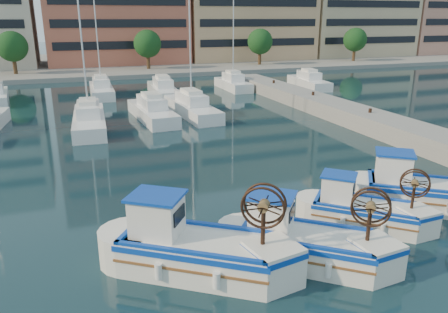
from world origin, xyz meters
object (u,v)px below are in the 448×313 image
(fishing_boat_a, at_px, (193,247))
(fishing_boat_b, at_px, (303,241))
(fishing_boat_c, at_px, (362,209))
(fishing_boat_d, at_px, (420,189))

(fishing_boat_a, bearing_deg, fishing_boat_b, -66.26)
(fishing_boat_a, distance_m, fishing_boat_c, 7.17)
(fishing_boat_b, xyz_separation_m, fishing_boat_d, (6.94, 2.21, 0.04))
(fishing_boat_a, bearing_deg, fishing_boat_d, -46.96)
(fishing_boat_b, xyz_separation_m, fishing_boat_c, (3.55, 1.61, -0.10))
(fishing_boat_c, bearing_deg, fishing_boat_d, -38.25)
(fishing_boat_c, bearing_deg, fishing_boat_a, 139.00)
(fishing_boat_b, height_order, fishing_boat_c, fishing_boat_b)
(fishing_boat_a, height_order, fishing_boat_d, fishing_boat_a)
(fishing_boat_a, relative_size, fishing_boat_c, 1.30)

